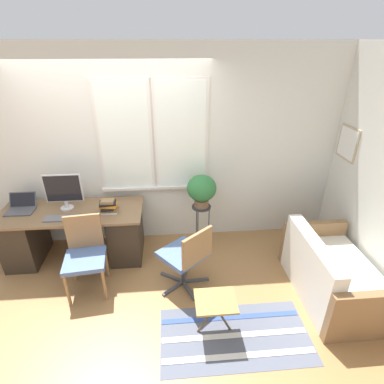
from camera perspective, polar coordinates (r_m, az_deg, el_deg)
The scene contains 16 objects.
ground_plane at distance 4.15m, azimuth -13.45°, elevation -14.39°, with size 14.00×14.00×0.00m, color #9E7042.
wall_back_with_window at distance 4.16m, azimuth -13.75°, elevation 7.45°, with size 9.00×0.12×2.70m.
wall_right_with_picture at distance 4.12m, azimuth 30.79°, elevation 4.05°, with size 0.08×9.00×2.70m.
desk at distance 4.34m, azimuth -21.30°, elevation -7.27°, with size 1.81×0.72×0.73m.
laptop at distance 4.44m, azimuth -29.79°, elevation -2.54°, with size 0.34×0.30×0.20m.
monitor at distance 4.14m, azimuth -23.26°, elevation 0.28°, with size 0.46×0.16×0.48m.
keyboard at distance 4.03m, azimuth -23.61°, elevation -4.61°, with size 0.41×0.14×0.02m.
mouse at distance 3.94m, azimuth -19.74°, elevation -4.42°, with size 0.04×0.07×0.03m.
book_stack at distance 3.94m, azimuth -15.65°, elevation -2.67°, with size 0.23×0.18×0.18m.
desk_chair_wooden at distance 3.75m, azimuth -19.72°, elevation -10.91°, with size 0.50×0.51×0.91m.
office_chair_swivel at distance 3.54m, azimuth -1.04°, elevation -11.93°, with size 0.66×0.67×0.86m.
couch_loveseat at distance 3.93m, azimuth 25.04°, elevation -14.19°, with size 0.82×1.31×0.76m.
plant_stand at distance 4.13m, azimuth 1.78°, elevation -3.73°, with size 0.26×0.26×0.67m.
potted_plant at distance 3.96m, azimuth 1.85°, elevation 0.55°, with size 0.39×0.39×0.45m.
floor_rug_striped at distance 3.41m, azimuth 8.16°, elevation -25.43°, with size 1.51×0.78×0.01m.
folding_stool at distance 3.13m, azimuth 4.47°, elevation -20.39°, with size 0.40×0.34×0.44m.
Camera 1 is at (0.68, -3.09, 2.69)m, focal length 28.00 mm.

